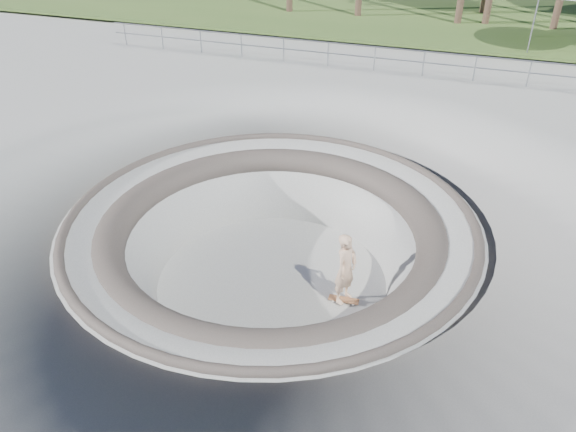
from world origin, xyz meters
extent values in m
plane|color=#AFAEA9|center=(0.00, 0.00, 0.00)|extent=(180.00, 180.00, 0.00)
torus|color=#AFAEA9|center=(0.00, 0.00, -2.00)|extent=(14.00, 14.00, 4.00)
cylinder|color=#AFAEA9|center=(0.00, 0.00, -1.95)|extent=(6.60, 6.60, 0.10)
torus|color=#4E453F|center=(0.00, 0.00, -0.02)|extent=(10.24, 10.24, 0.24)
torus|color=#4E453F|center=(0.00, 0.00, -0.45)|extent=(8.91, 8.91, 0.81)
ellipsoid|color=brown|center=(-22.00, 55.00, -6.44)|extent=(50.40, 36.00, 23.40)
ellipsoid|color=brown|center=(8.00, 60.00, -7.87)|extent=(61.60, 44.00, 28.60)
cylinder|color=gray|center=(0.00, 12.00, 1.17)|extent=(25.00, 0.05, 0.05)
cylinder|color=gray|center=(0.00, 12.00, 0.72)|extent=(25.00, 0.05, 0.05)
cube|color=#925A3A|center=(2.03, -0.26, -1.83)|extent=(0.78, 0.27, 0.02)
cylinder|color=silver|center=(2.03, -0.26, -1.86)|extent=(0.05, 0.16, 0.03)
cylinder|color=silver|center=(2.03, -0.26, -1.86)|extent=(0.05, 0.16, 0.03)
cylinder|color=silver|center=(2.03, -0.26, -1.87)|extent=(0.06, 0.03, 0.06)
cylinder|color=silver|center=(2.03, -0.26, -1.87)|extent=(0.06, 0.03, 0.06)
cylinder|color=silver|center=(2.03, -0.26, -1.87)|extent=(0.06, 0.03, 0.06)
cylinder|color=silver|center=(2.03, -0.26, -1.87)|extent=(0.06, 0.03, 0.06)
imported|color=#D4A989|center=(2.03, -0.26, -0.87)|extent=(0.66, 0.81, 1.91)
cylinder|color=gray|center=(6.12, 16.50, 1.46)|extent=(0.06, 0.06, 2.35)
cylinder|color=gray|center=(6.12, 19.50, 1.46)|extent=(0.06, 0.06, 2.35)
camera|label=1|loc=(4.34, -10.97, 7.44)|focal=35.00mm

